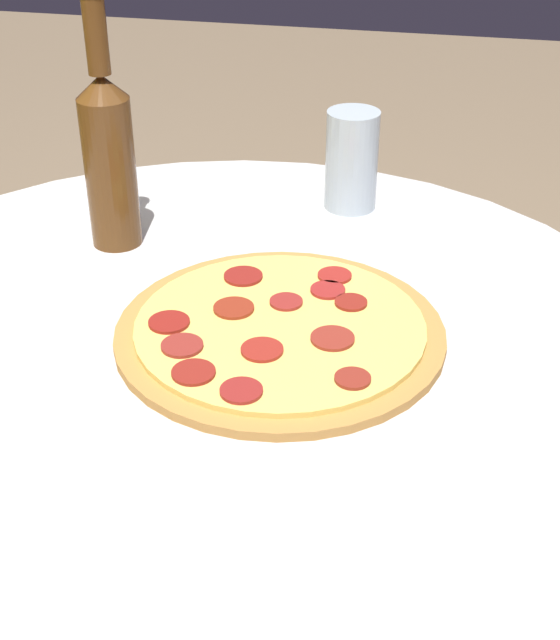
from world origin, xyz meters
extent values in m
cylinder|color=silver|center=(0.00, 0.00, 0.34)|extent=(0.08, 0.08, 0.64)
cylinder|color=silver|center=(0.00, 0.00, 0.67)|extent=(0.95, 0.95, 0.02)
cylinder|color=#B77F3D|center=(0.01, -0.06, 0.69)|extent=(0.34, 0.34, 0.01)
cylinder|color=#EACC60|center=(0.01, -0.06, 0.70)|extent=(0.30, 0.30, 0.01)
cylinder|color=maroon|center=(-0.04, -0.05, 0.70)|extent=(0.04, 0.04, 0.00)
cylinder|color=maroon|center=(0.08, -0.10, 0.70)|extent=(0.04, 0.04, 0.00)
cylinder|color=maroon|center=(-0.01, 0.05, 0.70)|extent=(0.04, 0.04, 0.00)
cylinder|color=maroon|center=(-0.05, 0.02, 0.70)|extent=(0.04, 0.04, 0.00)
cylinder|color=maroon|center=(-0.01, -0.12, 0.70)|extent=(0.04, 0.04, 0.00)
cylinder|color=maroon|center=(0.06, -0.12, 0.70)|extent=(0.03, 0.03, 0.00)
cylinder|color=maroon|center=(0.03, -0.01, 0.70)|extent=(0.04, 0.04, 0.00)
cylinder|color=maroon|center=(0.12, -0.10, 0.70)|extent=(0.04, 0.04, 0.00)
cylinder|color=maroon|center=(-0.09, 0.00, 0.70)|extent=(0.04, 0.04, 0.00)
cylinder|color=maroon|center=(0.05, -0.06, 0.70)|extent=(0.04, 0.04, 0.00)
cylinder|color=maroon|center=(0.09, 0.00, 0.70)|extent=(0.04, 0.04, 0.00)
cylinder|color=maroon|center=(-0.11, -0.05, 0.70)|extent=(0.04, 0.04, 0.00)
cylinder|color=maroon|center=(-0.07, -0.15, 0.70)|extent=(0.03, 0.03, 0.00)
cylinder|color=#563314|center=(0.18, 0.18, 0.77)|extent=(0.06, 0.06, 0.18)
cone|color=#563314|center=(0.18, 0.18, 0.88)|extent=(0.06, 0.06, 0.03)
cylinder|color=#563314|center=(0.18, 0.18, 0.93)|extent=(0.03, 0.03, 0.09)
cylinder|color=#ADBCC6|center=(0.34, -0.08, 0.75)|extent=(0.07, 0.07, 0.13)
camera|label=1|loc=(-0.74, -0.22, 1.18)|focal=50.00mm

